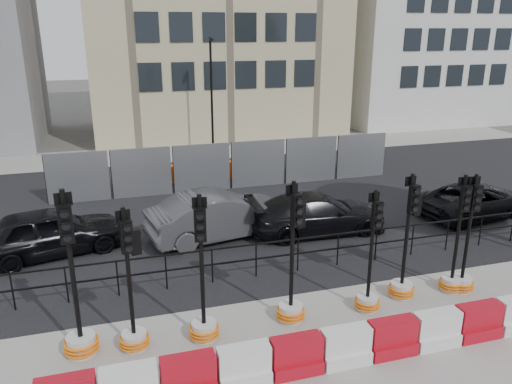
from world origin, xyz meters
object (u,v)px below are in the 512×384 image
object	(u,v)px
traffic_signal_h	(464,268)
car_c	(317,214)
traffic_signal_d	(292,289)
traffic_signal_a	(79,323)
car_a	(49,232)

from	to	relation	value
traffic_signal_h	car_c	distance (m)	5.07
car_c	traffic_signal_h	bearing A→B (deg)	-154.42
traffic_signal_d	traffic_signal_h	world-z (taller)	traffic_signal_d
traffic_signal_a	traffic_signal_d	size ratio (longest dim) A/B	1.07
car_a	car_c	distance (m)	8.27
car_a	traffic_signal_d	bearing A→B (deg)	-147.12
traffic_signal_d	traffic_signal_h	size ratio (longest dim) A/B	1.08
traffic_signal_a	car_c	world-z (taller)	traffic_signal_a
traffic_signal_d	car_a	distance (m)	7.76
car_a	car_c	world-z (taller)	car_a
car_c	car_a	bearing A→B (deg)	87.23
traffic_signal_a	traffic_signal_h	xyz separation A→B (m)	(9.25, 0.01, -0.10)
traffic_signal_a	car_a	size ratio (longest dim) A/B	0.79
car_a	traffic_signal_a	bearing A→B (deg)	177.45
traffic_signal_a	traffic_signal_h	world-z (taller)	traffic_signal_a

